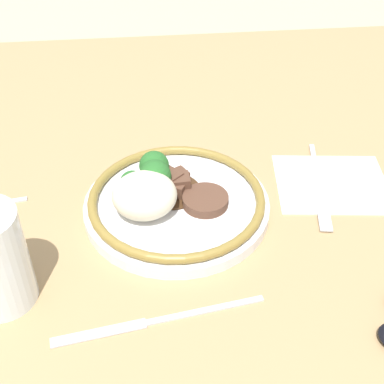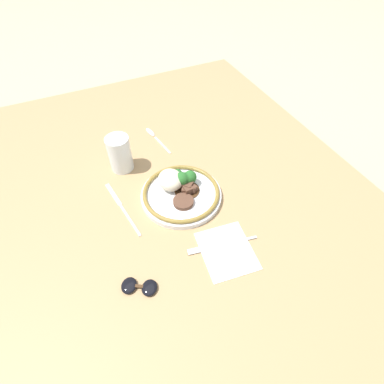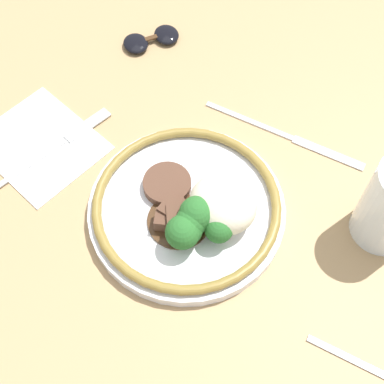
% 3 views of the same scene
% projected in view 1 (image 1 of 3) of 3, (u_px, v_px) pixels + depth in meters
% --- Properties ---
extents(ground_plane, '(8.00, 8.00, 0.00)m').
position_uv_depth(ground_plane, '(159.00, 238.00, 0.70)').
color(ground_plane, tan).
extents(dining_table, '(1.46, 1.17, 0.03)m').
position_uv_depth(dining_table, '(159.00, 229.00, 0.69)').
color(dining_table, tan).
rests_on(dining_table, ground).
extents(napkin, '(0.17, 0.15, 0.00)m').
position_uv_depth(napkin, '(332.00, 184.00, 0.74)').
color(napkin, white).
rests_on(napkin, dining_table).
extents(plate, '(0.24, 0.24, 0.07)m').
position_uv_depth(plate, '(170.00, 198.00, 0.68)').
color(plate, white).
rests_on(plate, dining_table).
extents(fork, '(0.05, 0.19, 0.00)m').
position_uv_depth(fork, '(320.00, 193.00, 0.72)').
color(fork, silver).
rests_on(fork, napkin).
extents(knife, '(0.23, 0.04, 0.00)m').
position_uv_depth(knife, '(152.00, 322.00, 0.56)').
color(knife, silver).
rests_on(knife, dining_table).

